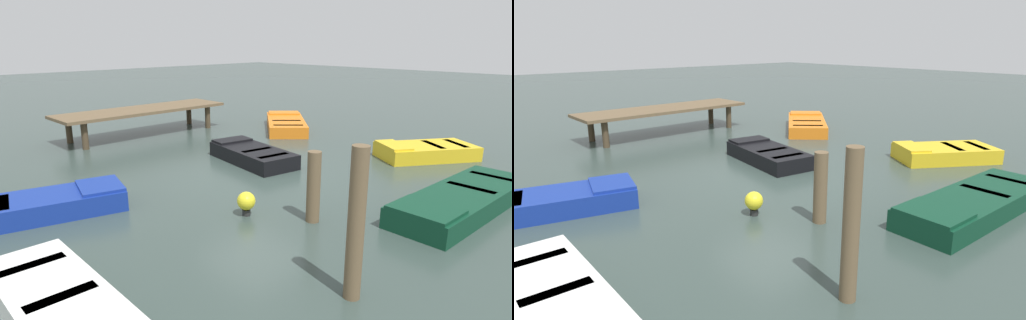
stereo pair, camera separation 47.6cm
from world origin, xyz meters
TOP-DOWN VIEW (x-y plane):
  - ground_plane at (0.00, 0.00)m, footprint 80.00×80.00m
  - dock_segment at (0.40, 6.12)m, footprint 6.05×1.75m
  - rowboat_black at (0.67, 0.83)m, footprint 1.64×2.89m
  - rowboat_dark_green at (1.20, -4.68)m, footprint 4.13×1.43m
  - rowboat_white at (-5.96, -3.09)m, footprint 1.16×3.80m
  - rowboat_orange at (4.75, 3.20)m, footprint 3.30×3.32m
  - rowboat_blue at (-5.22, 1.02)m, footprint 3.91×2.10m
  - rowboat_yellow at (4.50, -2.39)m, footprint 2.96×2.60m
  - mooring_piling_center at (-3.00, -4.85)m, footprint 0.22×0.22m
  - mooring_piling_mid_right at (-1.38, -2.91)m, footprint 0.26×0.26m
  - marker_buoy at (-2.08, -1.84)m, footprint 0.36×0.36m

SIDE VIEW (x-z plane):
  - ground_plane at x=0.00m, z-range 0.00..0.00m
  - rowboat_dark_green at x=1.20m, z-range -0.01..0.45m
  - rowboat_white at x=-5.96m, z-range -0.01..0.45m
  - rowboat_blue at x=-5.22m, z-range -0.01..0.45m
  - rowboat_orange at x=4.75m, z-range -0.01..0.45m
  - rowboat_black at x=0.67m, z-range -0.01..0.45m
  - rowboat_yellow at x=4.50m, z-range -0.01..0.45m
  - marker_buoy at x=-2.08m, z-range 0.05..0.53m
  - mooring_piling_mid_right at x=-1.38m, z-range 0.00..1.36m
  - dock_segment at x=0.40m, z-range 0.37..1.32m
  - mooring_piling_center at x=-3.00m, z-range 0.00..2.08m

